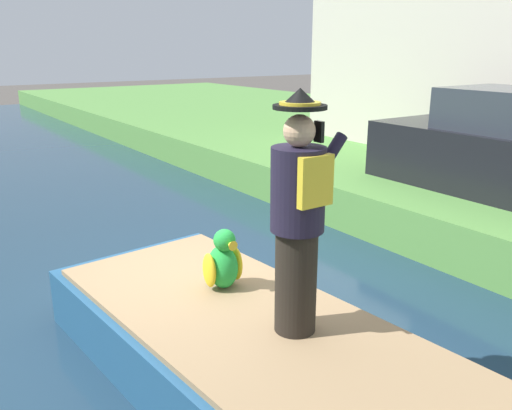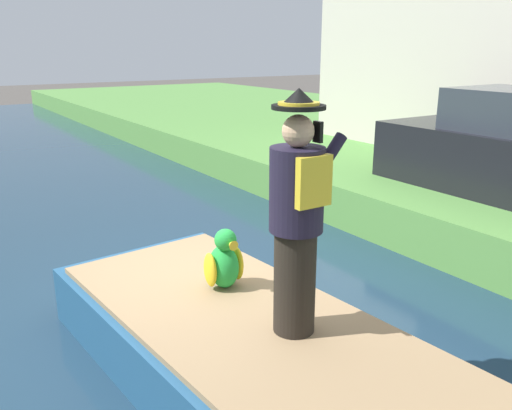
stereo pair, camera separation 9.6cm
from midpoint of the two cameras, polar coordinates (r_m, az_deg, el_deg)
The scene contains 6 objects.
ground_plane at distance 5.78m, azimuth -8.90°, elevation -12.85°, with size 80.00×80.00×0.00m, color #4C4742.
canal_water at distance 5.75m, azimuth -8.92°, elevation -12.41°, with size 6.60×48.00×0.10m, color #1E384C.
boat at distance 4.56m, azimuth -1.43°, elevation -15.47°, with size 2.14×4.34×0.61m.
person_pirate at distance 3.88m, azimuth 3.87°, elevation -1.25°, with size 0.61×0.42×1.85m.
parrot_plush at distance 4.83m, azimuth -4.14°, elevation -6.19°, with size 0.36×0.35×0.57m.
parked_car_dark at distance 8.52m, azimuth 25.57°, elevation 5.31°, with size 1.73×4.01×1.50m.
Camera 1 is at (-2.14, -4.55, 2.83)m, focal length 37.16 mm.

